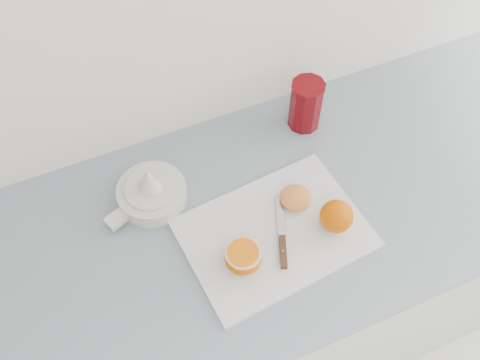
# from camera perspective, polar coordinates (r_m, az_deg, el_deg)

# --- Properties ---
(counter) EXTENTS (2.35, 0.64, 0.89)m
(counter) POSITION_cam_1_polar(r_m,az_deg,el_deg) (1.61, 2.19, -11.41)
(counter) COLOR silver
(counter) RESTS_ON ground
(cutting_board) EXTENTS (0.41, 0.31, 0.01)m
(cutting_board) POSITION_cam_1_polar(r_m,az_deg,el_deg) (1.17, 3.69, -5.72)
(cutting_board) COLOR silver
(cutting_board) RESTS_ON counter
(whole_orange) EXTENTS (0.07, 0.07, 0.07)m
(whole_orange) POSITION_cam_1_polar(r_m,az_deg,el_deg) (1.16, 10.24, -3.83)
(whole_orange) COLOR #DD5500
(whole_orange) RESTS_ON cutting_board
(half_orange) EXTENTS (0.08, 0.08, 0.05)m
(half_orange) POSITION_cam_1_polar(r_m,az_deg,el_deg) (1.11, 0.34, -8.24)
(half_orange) COLOR #DD5500
(half_orange) RESTS_ON cutting_board
(squeezed_shell) EXTENTS (0.07, 0.07, 0.03)m
(squeezed_shell) POSITION_cam_1_polar(r_m,az_deg,el_deg) (1.20, 5.95, -1.89)
(squeezed_shell) COLOR orange
(squeezed_shell) RESTS_ON cutting_board
(paring_knife) EXTENTS (0.08, 0.17, 0.01)m
(paring_knife) POSITION_cam_1_polar(r_m,az_deg,el_deg) (1.15, 4.56, -6.96)
(paring_knife) COLOR #492618
(paring_knife) RESTS_ON cutting_board
(citrus_juicer) EXTENTS (0.20, 0.16, 0.11)m
(citrus_juicer) POSITION_cam_1_polar(r_m,az_deg,el_deg) (1.22, -9.48, -1.27)
(citrus_juicer) COLOR silver
(citrus_juicer) RESTS_ON counter
(red_tumbler) EXTENTS (0.08, 0.08, 0.14)m
(red_tumbler) POSITION_cam_1_polar(r_m,az_deg,el_deg) (1.32, 7.02, 7.84)
(red_tumbler) COLOR #640409
(red_tumbler) RESTS_ON counter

